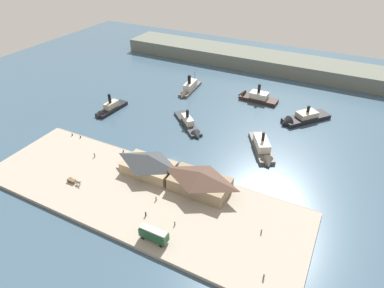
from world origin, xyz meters
TOP-DOWN VIEW (x-y plane):
  - ground_plane at (0.00, 0.00)m, footprint 320.00×320.00m
  - quay_promenade at (0.00, -22.00)m, footprint 110.00×36.00m
  - seawall_edge at (0.00, -3.60)m, footprint 110.00×0.80m
  - ferry_shed_customs_shed at (-2.80, -11.02)m, footprint 18.27×11.07m
  - ferry_shed_east_terminal at (17.15, -11.18)m, footprint 19.76×11.15m
  - street_tram at (14.92, -35.57)m, footprint 8.33×2.95m
  - horse_cart at (-22.23, -27.60)m, footprint 5.92×1.48m
  - pedestrian_standing_center at (17.37, -28.27)m, footprint 0.38×0.38m
  - pedestrian_near_cart at (40.71, -19.59)m, footprint 0.38×0.38m
  - pedestrian_walking_east at (7.80, -29.11)m, footprint 0.43×0.43m
  - pedestrian_at_waters_edge at (6.97, -21.99)m, footprint 0.40×0.40m
  - pedestrian_near_west_shed at (-26.26, -12.72)m, footprint 0.44×0.44m
  - pedestrian_near_east_shed at (45.54, -33.30)m, footprint 0.43×0.43m
  - mooring_post_east at (-40.39, -5.12)m, footprint 0.44×0.44m
  - mooring_post_west at (-44.67, -5.34)m, footprint 0.44×0.44m
  - mooring_post_center_east at (-18.50, -5.33)m, footprint 0.44×0.44m
  - ferry_approaching_east at (36.99, 51.70)m, footprint 20.92×23.34m
  - ferry_near_quay at (11.43, 63.34)m, footprint 20.60×7.33m
  - ferry_mid_harbor at (-4.77, 24.08)m, footprint 21.73×20.14m
  - ferry_departing_north at (-45.70, 19.62)m, footprint 6.01×19.36m
  - ferry_moored_east at (-22.58, 56.90)m, footprint 6.46×22.61m
  - ferry_outer_harbor at (28.99, 20.40)m, footprint 16.49×22.98m
  - far_headland at (0.00, 110.00)m, footprint 180.00×24.00m

SIDE VIEW (x-z plane):
  - ground_plane at x=0.00m, z-range 0.00..0.00m
  - seawall_edge at x=0.00m, z-range 0.00..1.00m
  - quay_promenade at x=0.00m, z-range 0.00..1.20m
  - ferry_mid_harbor at x=-4.77m, z-range -3.27..5.61m
  - ferry_approaching_east at x=36.99m, z-range -3.33..6.22m
  - ferry_departing_north at x=-45.70m, z-range -3.49..6.51m
  - ferry_outer_harbor at x=28.99m, z-range -3.53..6.68m
  - ferry_near_quay at x=11.43m, z-range -3.92..7.21m
  - mooring_post_east at x=-40.39m, z-range 1.20..2.10m
  - mooring_post_west at x=-44.67m, z-range 1.20..2.10m
  - mooring_post_center_east at x=-18.50m, z-range 1.20..2.10m
  - ferry_moored_east at x=-22.58m, z-range -3.48..6.99m
  - pedestrian_standing_center at x=17.37m, z-range 1.13..2.65m
  - pedestrian_near_cart at x=40.71m, z-range 1.13..2.65m
  - pedestrian_at_waters_edge at x=6.97m, z-range 1.13..2.76m
  - pedestrian_near_east_shed at x=45.54m, z-range 1.12..2.85m
  - pedestrian_walking_east at x=7.80m, z-range 1.12..2.86m
  - pedestrian_near_west_shed at x=-26.26m, z-range 1.12..2.90m
  - horse_cart at x=-22.23m, z-range 1.19..3.06m
  - street_tram at x=14.92m, z-range 1.56..5.66m
  - far_headland at x=0.00m, z-range 0.00..8.00m
  - ferry_shed_east_terminal at x=17.15m, z-range 1.26..8.67m
  - ferry_shed_customs_shed at x=-2.80m, z-range 1.26..8.76m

